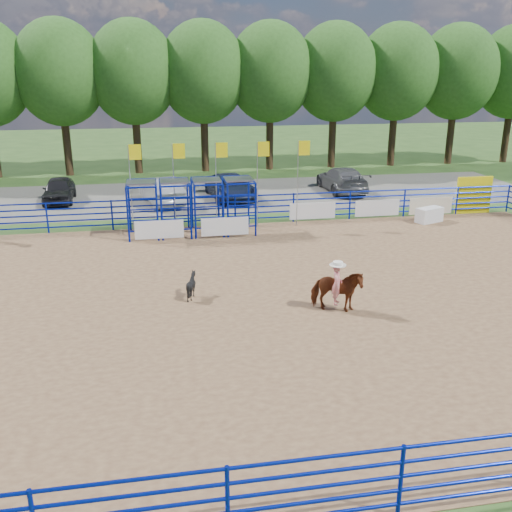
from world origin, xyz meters
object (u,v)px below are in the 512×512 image
(car_a, at_px, (59,190))
(car_b, at_px, (162,190))
(horse_and_rider, at_px, (337,287))
(calf, at_px, (192,285))
(announcer_table, at_px, (429,215))
(car_c, at_px, (231,187))
(car_d, at_px, (342,179))

(car_a, bearing_deg, car_b, -16.94)
(horse_and_rider, distance_m, calf, 4.95)
(announcer_table, bearing_deg, car_c, 141.77)
(horse_and_rider, xyz_separation_m, car_b, (-5.20, 16.62, -0.05))
(announcer_table, distance_m, car_b, 14.92)
(car_b, bearing_deg, car_c, 175.31)
(calf, distance_m, car_b, 14.65)
(car_a, height_order, car_b, car_b)
(announcer_table, relative_size, calf, 1.61)
(calf, relative_size, car_a, 0.21)
(horse_and_rider, relative_size, car_c, 0.46)
(car_a, height_order, car_c, car_c)
(announcer_table, relative_size, car_a, 0.34)
(horse_and_rider, relative_size, car_b, 0.50)
(car_d, bearing_deg, calf, 56.18)
(car_b, relative_size, car_d, 0.89)
(horse_and_rider, distance_m, car_d, 19.04)
(calf, height_order, car_a, car_a)
(horse_and_rider, xyz_separation_m, car_c, (-1.09, 17.21, -0.12))
(calf, height_order, car_b, car_b)
(announcer_table, distance_m, calf, 14.95)
(car_b, bearing_deg, calf, 79.73)
(car_a, relative_size, car_d, 0.78)
(calf, xyz_separation_m, car_c, (3.42, 15.23, 0.27))
(car_a, bearing_deg, car_c, -7.59)
(calf, distance_m, car_c, 15.61)
(car_a, xyz_separation_m, car_d, (17.27, -0.18, 0.07))
(announcer_table, xyz_separation_m, car_d, (-1.99, 8.08, 0.39))
(car_d, bearing_deg, car_a, -0.80)
(announcer_table, bearing_deg, horse_and_rider, -129.31)
(horse_and_rider, distance_m, car_c, 17.25)
(car_b, xyz_separation_m, car_d, (11.35, 1.41, -0.01))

